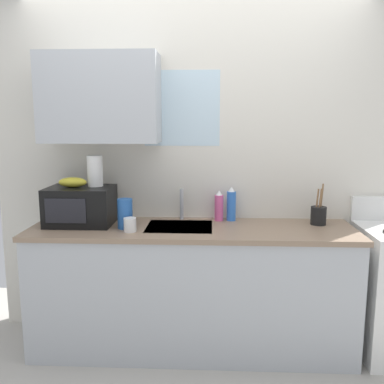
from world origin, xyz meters
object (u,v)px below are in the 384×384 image
object	(u,v)px
mug_white	(130,225)
cereal_canister	(125,214)
paper_towel_roll	(95,171)
dish_soap_bottle_blue	(231,205)
dish_soap_bottle_pink	(219,206)
microwave	(81,206)
utensil_crock	(318,215)
banana_bunch	(73,182)

from	to	relation	value
mug_white	cereal_canister	bearing A→B (deg)	119.36
paper_towel_roll	dish_soap_bottle_blue	bearing A→B (deg)	6.81
cereal_canister	dish_soap_bottle_pink	bearing A→B (deg)	21.94
cereal_canister	mug_white	size ratio (longest dim) A/B	2.17
microwave	cereal_canister	world-z (taller)	microwave
utensil_crock	paper_towel_roll	bearing A→B (deg)	-179.29
microwave	mug_white	bearing A→B (deg)	-25.73
dish_soap_bottle_pink	banana_bunch	bearing A→B (deg)	-171.15
cereal_canister	utensil_crock	bearing A→B (deg)	7.12
banana_bunch	mug_white	xyz separation A→B (m)	(0.44, -0.19, -0.26)
banana_bunch	dish_soap_bottle_blue	world-z (taller)	banana_bunch
paper_towel_roll	dish_soap_bottle_blue	size ratio (longest dim) A/B	0.87
cereal_canister	paper_towel_roll	bearing A→B (deg)	147.99
banana_bunch	dish_soap_bottle_pink	size ratio (longest dim) A/B	0.88
dish_soap_bottle_pink	cereal_canister	world-z (taller)	dish_soap_bottle_pink
microwave	dish_soap_bottle_blue	distance (m)	1.10
mug_white	utensil_crock	xyz separation A→B (m)	(1.31, 0.26, 0.02)
microwave	dish_soap_bottle_pink	size ratio (longest dim) A/B	2.03
dish_soap_bottle_blue	mug_white	size ratio (longest dim) A/B	2.67
cereal_canister	mug_white	xyz separation A→B (m)	(0.05, -0.09, -0.06)
paper_towel_roll	utensil_crock	distance (m)	1.63
paper_towel_roll	cereal_canister	xyz separation A→B (m)	(0.24, -0.15, -0.28)
paper_towel_roll	mug_white	world-z (taller)	paper_towel_roll
utensil_crock	banana_bunch	bearing A→B (deg)	-177.72
dish_soap_bottle_pink	microwave	bearing A→B (deg)	-170.62
microwave	paper_towel_roll	distance (m)	0.27
microwave	dish_soap_bottle_pink	world-z (taller)	microwave
microwave	paper_towel_roll	bearing A→B (deg)	27.17
banana_bunch	dish_soap_bottle_pink	world-z (taller)	banana_bunch
dish_soap_bottle_pink	dish_soap_bottle_blue	bearing A→B (deg)	3.21
utensil_crock	cereal_canister	bearing A→B (deg)	-172.88
dish_soap_bottle_pink	cereal_canister	bearing A→B (deg)	-158.06
microwave	mug_white	distance (m)	0.44
dish_soap_bottle_blue	utensil_crock	xyz separation A→B (m)	(0.62, -0.10, -0.05)
utensil_crock	dish_soap_bottle_blue	bearing A→B (deg)	171.04
paper_towel_roll	dish_soap_bottle_pink	xyz separation A→B (m)	(0.89, 0.11, -0.27)
microwave	utensil_crock	bearing A→B (deg)	2.40
cereal_canister	banana_bunch	bearing A→B (deg)	165.62
banana_bunch	utensil_crock	size ratio (longest dim) A/B	0.68
paper_towel_roll	mug_white	size ratio (longest dim) A/B	2.32
paper_towel_roll	utensil_crock	world-z (taller)	paper_towel_roll
dish_soap_bottle_pink	dish_soap_bottle_blue	size ratio (longest dim) A/B	0.89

